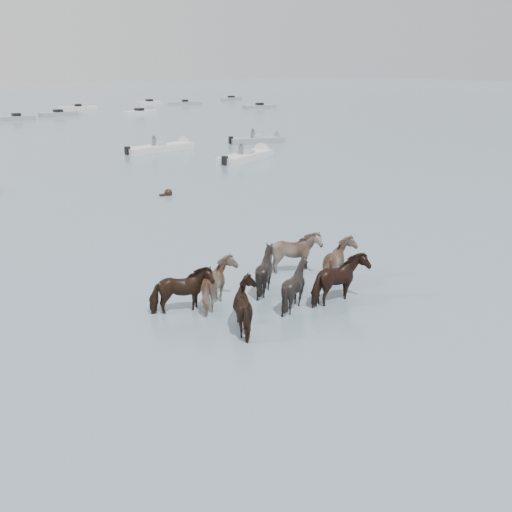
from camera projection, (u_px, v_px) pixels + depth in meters
ground at (313, 335)px, 15.04m from camera, size 400.00×400.00×0.00m
pony_herd at (278, 279)px, 17.21m from camera, size 7.30×4.22×1.62m
swimming_pony at (168, 193)px, 30.88m from camera, size 0.72×0.44×0.44m
motorboat_c at (167, 147)px, 46.76m from camera, size 6.65×2.71×1.92m
motorboat_d at (251, 155)px, 42.63m from camera, size 6.05×3.86×1.92m
motorboat_e at (265, 140)px, 51.23m from camera, size 5.48×2.98×1.92m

